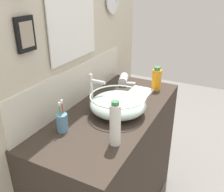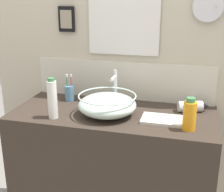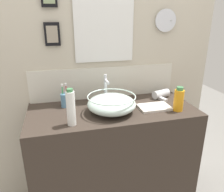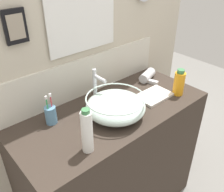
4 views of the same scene
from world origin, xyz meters
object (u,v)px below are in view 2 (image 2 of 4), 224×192
object	(u,v)px
glass_bowl_sink	(107,105)
faucet	(115,86)
hair_drier	(192,107)
lotion_bottle	(52,99)
shampoo_bottle	(190,115)
toothbrush_cup	(70,93)
hand_towel	(162,120)

from	to	relation	value
glass_bowl_sink	faucet	distance (m)	0.18
hair_drier	lotion_bottle	world-z (taller)	lotion_bottle
faucet	shampoo_bottle	bearing A→B (deg)	-29.64
glass_bowl_sink	toothbrush_cup	xyz separation A→B (m)	(-0.30, 0.18, -0.01)
hair_drier	faucet	bearing A→B (deg)	-179.78
shampoo_bottle	hand_towel	xyz separation A→B (m)	(-0.14, 0.08, -0.07)
toothbrush_cup	shampoo_bottle	size ratio (longest dim) A/B	1.02
glass_bowl_sink	hand_towel	size ratio (longest dim) A/B	1.48
toothbrush_cup	hair_drier	bearing A→B (deg)	-0.42
hair_drier	lotion_bottle	size ratio (longest dim) A/B	0.84
faucet	hair_drier	world-z (taller)	faucet
toothbrush_cup	lotion_bottle	xyz separation A→B (m)	(0.02, -0.30, 0.06)
lotion_bottle	faucet	bearing A→B (deg)	46.02
faucet	lotion_bottle	xyz separation A→B (m)	(-0.28, -0.29, -0.02)
glass_bowl_sink	hand_towel	world-z (taller)	glass_bowl_sink
glass_bowl_sink	hair_drier	bearing A→B (deg)	20.19
faucet	hand_towel	size ratio (longest dim) A/B	0.99
faucet	glass_bowl_sink	bearing A→B (deg)	-90.00
shampoo_bottle	lotion_bottle	bearing A→B (deg)	-177.64
faucet	hand_towel	bearing A→B (deg)	-30.16
hair_drier	lotion_bottle	bearing A→B (deg)	-158.73
hand_towel	lotion_bottle	bearing A→B (deg)	-169.75
glass_bowl_sink	shampoo_bottle	bearing A→B (deg)	-11.00
faucet	hair_drier	xyz separation A→B (m)	(0.47, 0.00, -0.10)
glass_bowl_sink	faucet	size ratio (longest dim) A/B	1.50
glass_bowl_sink	hair_drier	xyz separation A→B (m)	(0.47, 0.17, -0.03)
hair_drier	lotion_bottle	distance (m)	0.81
faucet	toothbrush_cup	xyz separation A→B (m)	(-0.30, 0.01, -0.07)
glass_bowl_sink	toothbrush_cup	distance (m)	0.35
glass_bowl_sink	toothbrush_cup	size ratio (longest dim) A/B	1.88
hair_drier	toothbrush_cup	distance (m)	0.77
faucet	hand_towel	distance (m)	0.38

